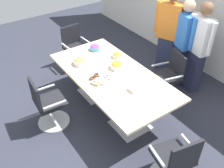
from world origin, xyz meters
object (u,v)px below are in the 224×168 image
conference_table (112,80)px  office_chair_3 (75,49)px  person_standing_1 (182,42)px  donut_platter (100,79)px  office_chair_1 (174,162)px  snack_bowl_pretzels (117,55)px  office_chair_2 (168,78)px  snack_bowl_cookies (80,61)px  office_chair_0 (48,105)px  snack_bowl_candy_mix (95,47)px  person_standing_2 (198,48)px  snack_bowl_chips_orange (117,65)px  person_standing_0 (168,33)px  napkin_pile (134,89)px

conference_table → office_chair_3: office_chair_3 is taller
person_standing_1 → donut_platter: (-0.03, -1.86, -0.13)m
office_chair_1 → snack_bowl_pretzels: size_ratio=4.77×
office_chair_2 → snack_bowl_cookies: 1.67m
office_chair_0 → snack_bowl_pretzels: 1.55m
conference_table → snack_bowl_candy_mix: snack_bowl_candy_mix is taller
person_standing_2 → snack_bowl_chips_orange: (-0.50, -1.46, -0.12)m
conference_table → person_standing_0: bearing=100.4°
office_chair_1 → snack_bowl_candy_mix: office_chair_1 is taller
snack_bowl_candy_mix → person_standing_1: bearing=56.1°
person_standing_2 → snack_bowl_candy_mix: bearing=59.8°
office_chair_3 → snack_bowl_candy_mix: (0.80, 0.03, 0.40)m
conference_table → napkin_pile: size_ratio=17.07×
snack_bowl_cookies → snack_bowl_chips_orange: 0.67m
person_standing_2 → conference_table: bearing=87.8°
snack_bowl_cookies → donut_platter: (0.62, 0.02, -0.04)m
person_standing_0 → snack_bowl_pretzels: bearing=60.4°
office_chair_1 → person_standing_2: bearing=47.1°
snack_bowl_pretzels → snack_bowl_candy_mix: bearing=-157.4°
office_chair_3 → snack_bowl_pretzels: size_ratio=4.77×
conference_table → office_chair_2: (0.29, 1.09, -0.22)m
person_standing_0 → person_standing_2: bearing=163.3°
person_standing_1 → napkin_pile: size_ratio=12.28×
snack_bowl_candy_mix → donut_platter: (0.90, -0.46, -0.03)m
snack_bowl_chips_orange → office_chair_3: bearing=-179.8°
conference_table → donut_platter: donut_platter is taller
person_standing_0 → snack_bowl_candy_mix: bearing=42.9°
person_standing_2 → snack_bowl_candy_mix: person_standing_2 is taller
person_standing_1 → snack_bowl_pretzels: 1.30m
office_chair_3 → person_standing_1: bearing=126.4°
person_standing_0 → snack_bowl_cookies: size_ratio=7.50×
office_chair_2 → person_standing_0: 0.93m
person_standing_0 → snack_bowl_candy_mix: 1.48m
donut_platter → snack_bowl_pretzels: bearing=123.7°
conference_table → office_chair_0: office_chair_0 is taller
office_chair_2 → person_standing_1: size_ratio=0.53×
snack_bowl_candy_mix → office_chair_2: bearing=37.0°
office_chair_3 → donut_platter: office_chair_3 is taller
office_chair_2 → snack_bowl_pretzels: 1.05m
office_chair_0 → donut_platter: bearing=73.0°
office_chair_1 → donut_platter: (-1.65, -0.06, 0.36)m
office_chair_2 → napkin_pile: office_chair_2 is taller
conference_table → snack_bowl_cookies: snack_bowl_cookies is taller
snack_bowl_pretzels → donut_platter: snack_bowl_pretzels is taller
donut_platter → person_standing_2: bearing=78.9°
office_chair_1 → snack_bowl_chips_orange: (-1.79, 0.37, 0.40)m
office_chair_1 → snack_bowl_cookies: office_chair_1 is taller
person_standing_2 → snack_bowl_cookies: size_ratio=7.23×
office_chair_2 → person_standing_0: bearing=-25.3°
conference_table → office_chair_1: bearing=-6.4°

